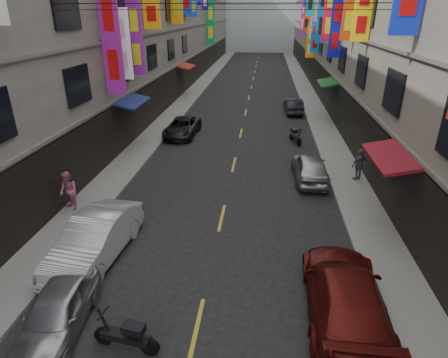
% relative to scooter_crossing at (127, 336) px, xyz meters
% --- Properties ---
extents(sidewalk_left, '(2.00, 90.00, 0.12)m').
position_rel_scooter_crossing_xyz_m(sidewalk_left, '(-4.39, 30.89, -0.38)').
color(sidewalk_left, slate).
rests_on(sidewalk_left, ground).
extents(sidewalk_right, '(2.00, 90.00, 0.12)m').
position_rel_scooter_crossing_xyz_m(sidewalk_right, '(7.61, 30.89, -0.38)').
color(sidewalk_right, slate).
rests_on(sidewalk_right, ground).
extents(street_awnings, '(13.99, 35.20, 0.41)m').
position_rel_scooter_crossing_xyz_m(street_awnings, '(0.35, 14.89, 2.56)').
color(street_awnings, '#165522').
rests_on(street_awnings, ground).
extents(lane_markings, '(0.12, 80.20, 0.01)m').
position_rel_scooter_crossing_xyz_m(lane_markings, '(1.61, 27.89, -0.44)').
color(lane_markings, gold).
rests_on(lane_markings, ground).
extents(scooter_crossing, '(1.80, 0.59, 1.14)m').
position_rel_scooter_crossing_xyz_m(scooter_crossing, '(0.00, 0.00, 0.00)').
color(scooter_crossing, black).
rests_on(scooter_crossing, ground).
extents(scooter_far_right, '(0.77, 1.75, 1.14)m').
position_rel_scooter_crossing_xyz_m(scooter_far_right, '(5.28, 17.15, 0.00)').
color(scooter_far_right, black).
rests_on(scooter_far_right, ground).
extents(car_left_near, '(1.74, 3.68, 1.21)m').
position_rel_scooter_crossing_xyz_m(car_left_near, '(-2.05, 0.43, 0.17)').
color(car_left_near, '#ACACB1').
rests_on(car_left_near, ground).
extents(car_left_mid, '(2.01, 4.78, 1.54)m').
position_rel_scooter_crossing_xyz_m(car_left_mid, '(-2.39, 3.67, 0.33)').
color(car_left_mid, silver).
rests_on(car_left_mid, ground).
extents(car_left_far, '(2.15, 4.36, 1.19)m').
position_rel_scooter_crossing_xyz_m(car_left_far, '(-2.39, 17.88, 0.15)').
color(car_left_far, black).
rests_on(car_left_far, ground).
extents(car_right_near, '(2.26, 5.20, 1.49)m').
position_rel_scooter_crossing_xyz_m(car_right_near, '(5.61, 1.75, 0.30)').
color(car_right_near, '#5C130F').
rests_on(car_right_near, ground).
extents(car_right_mid, '(1.75, 4.05, 1.36)m').
position_rel_scooter_crossing_xyz_m(car_right_mid, '(5.61, 11.24, 0.24)').
color(car_right_mid, '#A3A4A8').
rests_on(car_right_mid, ground).
extents(car_right_far, '(1.58, 3.87, 1.25)m').
position_rel_scooter_crossing_xyz_m(car_right_far, '(5.61, 25.13, 0.18)').
color(car_right_far, '#222429').
rests_on(car_right_far, ground).
extents(pedestrian_lfar, '(1.01, 0.94, 1.71)m').
position_rel_scooter_crossing_xyz_m(pedestrian_lfar, '(-4.85, 6.70, 0.53)').
color(pedestrian_lfar, '#C76989').
rests_on(pedestrian_lfar, sidewalk_left).
extents(pedestrian_rfar, '(1.09, 0.98, 1.62)m').
position_rel_scooter_crossing_xyz_m(pedestrian_rfar, '(8.00, 11.22, 0.49)').
color(pedestrian_rfar, '#5A5A5D').
rests_on(pedestrian_rfar, sidewalk_right).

